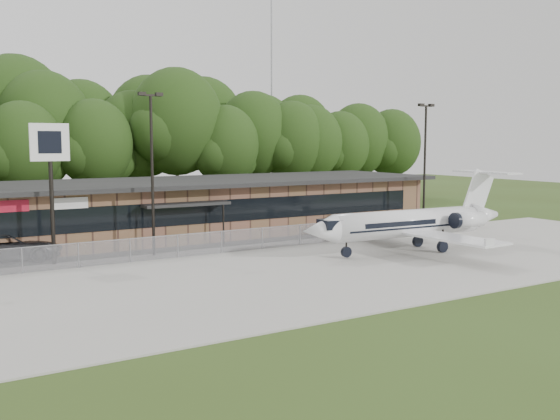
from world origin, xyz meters
TOP-DOWN VIEW (x-y plane):
  - ground at (0.00, 0.00)m, footprint 160.00×160.00m
  - apron at (0.00, 8.00)m, footprint 64.00×18.00m
  - parking_lot at (0.00, 19.50)m, footprint 50.00×9.00m
  - terminal at (-0.00, 23.94)m, footprint 41.00×11.65m
  - fence at (0.00, 15.00)m, footprint 46.00×0.04m
  - treeline at (0.00, 42.00)m, footprint 72.00×12.00m
  - radio_mast at (22.00, 48.00)m, footprint 0.20×0.20m
  - light_pole_mid at (-5.00, 16.50)m, footprint 1.55×0.30m
  - light_pole_right at (18.00, 16.50)m, footprint 1.55×0.30m
  - business_jet at (9.99, 9.12)m, footprint 15.77×14.04m
  - suv at (-13.19, 19.68)m, footprint 6.91×4.12m
  - pole_sign at (-10.98, 16.80)m, footprint 2.17×0.35m

SIDE VIEW (x-z plane):
  - ground at x=0.00m, z-range 0.00..0.00m
  - parking_lot at x=0.00m, z-range 0.00..0.06m
  - apron at x=0.00m, z-range 0.00..0.08m
  - fence at x=0.00m, z-range 0.02..1.54m
  - suv at x=-13.19m, z-range 0.00..1.80m
  - business_jet at x=9.99m, z-range -0.76..4.55m
  - terminal at x=0.00m, z-range 0.03..4.33m
  - light_pole_mid at x=-5.00m, z-range 0.86..11.09m
  - light_pole_right at x=18.00m, z-range 0.86..11.09m
  - pole_sign at x=-10.98m, z-range 2.19..10.46m
  - treeline at x=0.00m, z-range 0.00..15.00m
  - radio_mast at x=22.00m, z-range 0.00..25.00m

